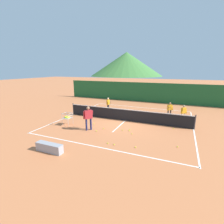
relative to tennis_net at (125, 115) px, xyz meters
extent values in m
plane|color=#C67042|center=(0.00, 0.00, -0.50)|extent=(120.00, 120.00, 0.00)
cube|color=white|center=(0.00, -5.02, -0.50)|extent=(10.10, 0.08, 0.01)
cube|color=white|center=(0.00, 5.20, -0.50)|extent=(10.10, 0.08, 0.01)
cube|color=white|center=(-5.05, 0.00, -0.50)|extent=(0.08, 10.22, 0.01)
cube|color=white|center=(5.05, 0.00, -0.50)|extent=(0.08, 10.22, 0.01)
cube|color=white|center=(0.00, 0.00, -0.50)|extent=(0.08, 5.45, 0.01)
cylinder|color=#333338|center=(-5.07, 0.00, 0.03)|extent=(0.08, 0.08, 1.05)
cylinder|color=#333338|center=(5.07, 0.00, 0.03)|extent=(0.08, 0.08, 1.05)
cube|color=black|center=(0.00, 0.00, -0.04)|extent=(10.07, 0.02, 0.92)
cube|color=white|center=(0.00, 0.00, 0.45)|extent=(10.07, 0.03, 0.06)
cylinder|color=#191E4C|center=(-1.77, -3.09, -0.09)|extent=(0.12, 0.12, 0.83)
cylinder|color=#191E4C|center=(-1.56, -2.86, -0.09)|extent=(0.12, 0.12, 0.83)
cube|color=#B2262D|center=(-1.67, -2.97, 0.62)|extent=(0.50, 0.52, 0.58)
sphere|color=#996B4C|center=(-1.67, -2.97, 1.06)|extent=(0.23, 0.23, 0.23)
cylinder|color=#B2262D|center=(-1.91, -3.14, 0.59)|extent=(0.23, 0.22, 0.57)
cylinder|color=#B2262D|center=(-1.51, -2.74, 0.58)|extent=(0.19, 0.18, 0.57)
torus|color=#262628|center=(-1.70, -2.56, 0.53)|extent=(0.21, 0.23, 0.29)
cylinder|color=black|center=(-1.52, -2.73, 0.53)|extent=(0.18, 0.17, 0.03)
cylinder|color=black|center=(-2.62, 2.51, -0.17)|extent=(0.10, 0.10, 0.67)
cylinder|color=black|center=(-2.60, 2.26, -0.17)|extent=(0.10, 0.10, 0.67)
cube|color=orange|center=(-2.61, 2.39, 0.40)|extent=(0.21, 0.41, 0.47)
sphere|color=#DBAD84|center=(-2.61, 2.39, 0.76)|extent=(0.18, 0.18, 0.18)
cylinder|color=orange|center=(-2.57, 2.62, 0.37)|extent=(0.18, 0.08, 0.46)
cylinder|color=orange|center=(-2.56, 2.16, 0.37)|extent=(0.14, 0.08, 0.46)
torus|color=#262628|center=(-2.30, 2.17, 0.37)|extent=(0.04, 0.29, 0.29)
cylinder|color=black|center=(-2.54, 2.16, 0.37)|extent=(0.22, 0.04, 0.03)
cylinder|color=black|center=(3.31, 2.49, -0.17)|extent=(0.10, 0.10, 0.66)
cylinder|color=black|center=(3.11, 2.33, -0.17)|extent=(0.10, 0.10, 0.66)
cube|color=orange|center=(3.21, 2.41, 0.39)|extent=(0.42, 0.38, 0.46)
sphere|color=#996B4C|center=(3.21, 2.41, 0.74)|extent=(0.18, 0.18, 0.18)
cylinder|color=orange|center=(3.43, 2.50, 0.36)|extent=(0.16, 0.18, 0.45)
cylinder|color=orange|center=(3.06, 2.25, 0.36)|extent=(0.14, 0.15, 0.45)
torus|color=#262628|center=(3.22, 2.03, 0.36)|extent=(0.24, 0.20, 0.29)
cylinder|color=black|center=(3.07, 2.23, 0.36)|extent=(0.16, 0.19, 0.03)
cylinder|color=silver|center=(4.40, 1.89, -0.18)|extent=(0.10, 0.10, 0.64)
cylinder|color=silver|center=(4.22, 1.73, -0.18)|extent=(0.10, 0.10, 0.64)
cube|color=orange|center=(4.31, 1.81, 0.37)|extent=(0.40, 0.39, 0.45)
sphere|color=tan|center=(4.31, 1.81, 0.71)|extent=(0.18, 0.18, 0.18)
cylinder|color=orange|center=(4.51, 1.92, 0.34)|extent=(0.17, 0.17, 0.44)
cylinder|color=orange|center=(4.17, 1.64, 0.33)|extent=(0.14, 0.14, 0.44)
cylinder|color=#B7B7BC|center=(-3.97, -2.38, -0.05)|extent=(0.02, 0.02, 0.89)
cylinder|color=#B7B7BC|center=(-3.41, -2.38, -0.05)|extent=(0.02, 0.02, 0.89)
cylinder|color=#B7B7BC|center=(-3.97, -2.94, -0.05)|extent=(0.02, 0.02, 0.89)
cylinder|color=#B7B7BC|center=(-3.41, -2.94, -0.05)|extent=(0.02, 0.02, 0.89)
cube|color=#B7B7BC|center=(-3.69, -2.66, 0.05)|extent=(0.56, 0.56, 0.01)
cube|color=#B7B7BC|center=(-3.69, -2.38, 0.39)|extent=(0.56, 0.02, 0.02)
cube|color=#B7B7BC|center=(-3.69, -2.94, 0.39)|extent=(0.56, 0.02, 0.02)
cube|color=#B7B7BC|center=(-3.97, -2.66, 0.39)|extent=(0.02, 0.56, 0.02)
cube|color=#B7B7BC|center=(-3.41, -2.66, 0.39)|extent=(0.02, 0.56, 0.02)
sphere|color=yellow|center=(-3.82, -2.79, 0.08)|extent=(0.07, 0.07, 0.07)
sphere|color=yellow|center=(-3.81, -2.72, 0.09)|extent=(0.07, 0.07, 0.07)
sphere|color=yellow|center=(-3.82, -2.66, 0.09)|extent=(0.07, 0.07, 0.07)
sphere|color=yellow|center=(-3.81, -2.59, 0.08)|extent=(0.07, 0.07, 0.07)
sphere|color=yellow|center=(-3.82, -2.53, 0.08)|extent=(0.07, 0.07, 0.07)
sphere|color=yellow|center=(-3.75, -2.79, 0.09)|extent=(0.07, 0.07, 0.07)
sphere|color=yellow|center=(-3.75, -2.73, 0.08)|extent=(0.07, 0.07, 0.07)
sphere|color=yellow|center=(-3.75, -2.66, 0.08)|extent=(0.07, 0.07, 0.07)
sphere|color=yellow|center=(-3.75, -2.60, 0.09)|extent=(0.07, 0.07, 0.07)
sphere|color=yellow|center=(-3.75, -2.53, 0.09)|extent=(0.07, 0.07, 0.07)
sphere|color=yellow|center=(-3.69, -2.79, 0.08)|extent=(0.07, 0.07, 0.07)
sphere|color=yellow|center=(-3.69, -2.72, 0.08)|extent=(0.07, 0.07, 0.07)
sphere|color=yellow|center=(-3.69, -2.66, 0.09)|extent=(0.07, 0.07, 0.07)
sphere|color=yellow|center=(-3.69, -2.59, 0.09)|extent=(0.07, 0.07, 0.07)
sphere|color=yellow|center=(-3.68, -2.53, 0.08)|extent=(0.07, 0.07, 0.07)
sphere|color=yellow|center=(-3.62, -2.79, 0.09)|extent=(0.07, 0.07, 0.07)
sphere|color=yellow|center=(-3.63, -2.73, 0.08)|extent=(0.07, 0.07, 0.07)
sphere|color=yellow|center=(-3.62, -2.66, 0.08)|extent=(0.07, 0.07, 0.07)
sphere|color=yellow|center=(-3.63, -2.60, 0.08)|extent=(0.07, 0.07, 0.07)
sphere|color=yellow|center=(-3.62, -2.53, 0.09)|extent=(0.07, 0.07, 0.07)
sphere|color=yellow|center=(-3.56, -2.79, 0.08)|extent=(0.07, 0.07, 0.07)
sphere|color=yellow|center=(-3.55, -2.72, 0.09)|extent=(0.07, 0.07, 0.07)
sphere|color=yellow|center=(-3.56, -2.66, 0.09)|extent=(0.07, 0.07, 0.07)
sphere|color=yellow|center=(-3.56, -2.60, 0.08)|extent=(0.07, 0.07, 0.07)
sphere|color=yellow|center=(-3.56, -2.53, 0.08)|extent=(0.07, 0.07, 0.07)
sphere|color=yellow|center=(-3.82, -2.79, 0.14)|extent=(0.07, 0.07, 0.07)
sphere|color=yellow|center=(-3.81, -2.73, 0.14)|extent=(0.07, 0.07, 0.07)
sphere|color=yellow|center=(-3.82, -2.66, 0.14)|extent=(0.07, 0.07, 0.07)
sphere|color=yellow|center=(-3.82, -2.59, 0.14)|extent=(0.07, 0.07, 0.07)
sphere|color=yellow|center=(-3.82, -2.53, 0.14)|extent=(0.07, 0.07, 0.07)
sphere|color=yellow|center=(-3.75, -2.79, 0.14)|extent=(0.07, 0.07, 0.07)
sphere|color=yellow|center=(3.75, -0.46, -0.47)|extent=(0.07, 0.07, 0.07)
sphere|color=yellow|center=(-1.05, -3.01, -0.47)|extent=(0.07, 0.07, 0.07)
sphere|color=yellow|center=(-1.94, -1.75, -0.47)|extent=(0.07, 0.07, 0.07)
sphere|color=yellow|center=(-0.79, -2.44, -0.47)|extent=(0.07, 0.07, 0.07)
sphere|color=yellow|center=(0.52, -2.17, -0.47)|extent=(0.07, 0.07, 0.07)
sphere|color=yellow|center=(0.44, -4.44, -0.47)|extent=(0.07, 0.07, 0.07)
sphere|color=yellow|center=(0.96, -1.94, -0.47)|extent=(0.07, 0.07, 0.07)
sphere|color=yellow|center=(1.31, -2.57, -0.47)|extent=(0.07, 0.07, 0.07)
sphere|color=yellow|center=(0.83, -4.45, -0.47)|extent=(0.07, 0.07, 0.07)
sphere|color=yellow|center=(4.09, -3.36, -0.47)|extent=(0.07, 0.07, 0.07)
sphere|color=yellow|center=(2.01, -4.30, -0.47)|extent=(0.07, 0.07, 0.07)
sphere|color=yellow|center=(0.99, -2.11, -0.47)|extent=(0.07, 0.07, 0.07)
cube|color=#1E5B2D|center=(0.00, 8.58, 0.72)|extent=(22.21, 0.08, 2.44)
cube|color=#99999E|center=(-1.92, -6.43, -0.27)|extent=(1.50, 0.36, 0.46)
cone|color=#427A38|center=(-26.92, 82.36, 6.22)|extent=(41.47, 41.47, 13.44)
camera|label=1|loc=(3.98, -12.18, 3.61)|focal=26.28mm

